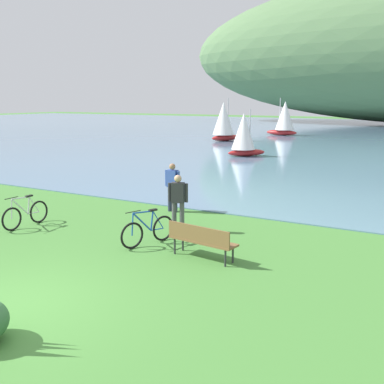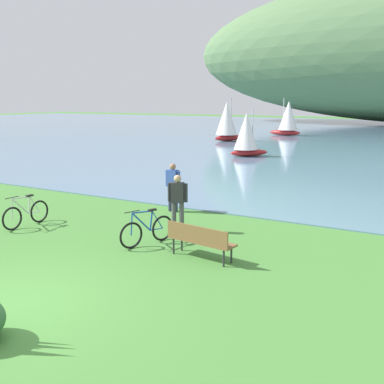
{
  "view_description": "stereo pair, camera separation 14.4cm",
  "coord_description": "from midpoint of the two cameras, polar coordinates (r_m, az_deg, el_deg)",
  "views": [
    {
      "loc": [
        7.01,
        -5.34,
        3.9
      ],
      "look_at": [
        0.08,
        7.08,
        1.0
      ],
      "focal_mm": 42.83,
      "sensor_mm": 36.0,
      "label": 1
    },
    {
      "loc": [
        7.14,
        -5.27,
        3.9
      ],
      "look_at": [
        0.08,
        7.08,
        1.0
      ],
      "focal_mm": 42.83,
      "sensor_mm": 36.0,
      "label": 2
    }
  ],
  "objects": [
    {
      "name": "sailboat_nearest_to_shore",
      "position": [
        43.14,
        3.87,
        8.81
      ],
      "size": [
        2.58,
        3.45,
        3.93
      ],
      "color": "#B22323",
      "rests_on": "bay_water"
    },
    {
      "name": "person_at_shoreline",
      "position": [
        15.98,
        -2.71,
        0.97
      ],
      "size": [
        0.61,
        0.25,
        1.71
      ],
      "color": "#282D47",
      "rests_on": "ground"
    },
    {
      "name": "sailboat_mid_bay",
      "position": [
        50.69,
        11.36,
        9.05
      ],
      "size": [
        3.44,
        2.12,
        3.99
      ],
      "color": "#B22323",
      "rests_on": "bay_water"
    },
    {
      "name": "person_on_the_grass",
      "position": [
        13.58,
        -2.06,
        -0.9
      ],
      "size": [
        0.59,
        0.32,
        1.71
      ],
      "color": "#4C4C51",
      "rests_on": "ground"
    },
    {
      "name": "bicycle_leaning_near_bench",
      "position": [
        15.11,
        -20.28,
        -2.61
      ],
      "size": [
        0.1,
        1.77,
        1.01
      ],
      "color": "black",
      "rests_on": "ground"
    },
    {
      "name": "bicycle_beside_path",
      "position": [
        12.51,
        -5.85,
        -4.79
      ],
      "size": [
        0.62,
        1.7,
        1.01
      ],
      "color": "black",
      "rests_on": "ground"
    },
    {
      "name": "sailboat_far_off",
      "position": [
        31.6,
        6.36,
        7.18
      ],
      "size": [
        2.53,
        2.6,
        3.21
      ],
      "color": "#B22323",
      "rests_on": "bay_water"
    },
    {
      "name": "ground_plane",
      "position": [
        9.66,
        -22.46,
        -13.19
      ],
      "size": [
        200.0,
        200.0,
        0.0
      ],
      "primitive_type": "plane",
      "color": "#478438"
    },
    {
      "name": "bay_water",
      "position": [
        54.49,
        21.76,
        6.61
      ],
      "size": [
        180.0,
        80.0,
        0.04
      ],
      "primitive_type": "cube",
      "color": "#5B7F9E",
      "rests_on": "ground"
    },
    {
      "name": "park_bench_near_camera",
      "position": [
        11.31,
        0.79,
        -5.85
      ],
      "size": [
        1.85,
        0.71,
        0.88
      ],
      "color": "brown",
      "rests_on": "ground"
    }
  ]
}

